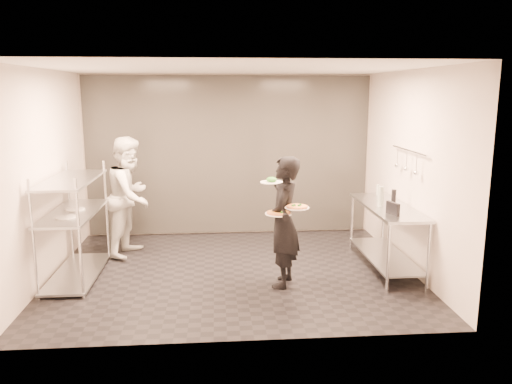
{
  "coord_description": "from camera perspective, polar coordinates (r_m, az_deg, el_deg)",
  "views": [
    {
      "loc": [
        -0.22,
        -6.68,
        2.5
      ],
      "look_at": [
        0.33,
        0.22,
        1.1
      ],
      "focal_mm": 35.0,
      "sensor_mm": 36.0,
      "label": 1
    }
  ],
  "objects": [
    {
      "name": "pass_rack",
      "position": [
        7.17,
        -20.09,
        -3.27
      ],
      "size": [
        0.6,
        1.6,
        1.5
      ],
      "color": "silver",
      "rests_on": "ground"
    },
    {
      "name": "salad_plate",
      "position": [
        6.59,
        1.79,
        1.28
      ],
      "size": [
        0.3,
        0.3,
        0.07
      ],
      "color": "white",
      "rests_on": "waiter"
    },
    {
      "name": "bottle_dark",
      "position": [
        7.3,
        15.46,
        -0.6
      ],
      "size": [
        0.07,
        0.07,
        0.22
      ],
      "primitive_type": "cylinder",
      "color": "black",
      "rests_on": "prep_counter"
    },
    {
      "name": "pizza_plate_near",
      "position": [
        6.2,
        2.59,
        -2.4
      ],
      "size": [
        0.34,
        0.34,
        0.05
      ],
      "color": "white",
      "rests_on": "waiter"
    },
    {
      "name": "prep_counter",
      "position": [
        7.35,
        14.68,
        -3.74
      ],
      "size": [
        0.6,
        1.8,
        0.92
      ],
      "color": "silver",
      "rests_on": "ground"
    },
    {
      "name": "pos_monitor",
      "position": [
        6.73,
        15.37,
        -1.84
      ],
      "size": [
        0.11,
        0.24,
        0.17
      ],
      "primitive_type": "cube",
      "rotation": [
        0.0,
        0.0,
        0.31
      ],
      "color": "black",
      "rests_on": "prep_counter"
    },
    {
      "name": "utensil_rail",
      "position": [
        7.25,
        16.9,
        3.37
      ],
      "size": [
        0.07,
        1.2,
        0.31
      ],
      "color": "silver",
      "rests_on": "room_shell"
    },
    {
      "name": "waiter",
      "position": [
        6.43,
        3.17,
        -3.46
      ],
      "size": [
        0.57,
        0.71,
        1.7
      ],
      "primitive_type": "imported",
      "rotation": [
        0.0,
        0.0,
        -1.87
      ],
      "color": "black",
      "rests_on": "ground"
    },
    {
      "name": "pizza_plate_far",
      "position": [
        6.19,
        4.71,
        -1.71
      ],
      "size": [
        0.31,
        0.31,
        0.05
      ],
      "color": "white",
      "rests_on": "waiter"
    },
    {
      "name": "bottle_clear",
      "position": [
        7.95,
        13.78,
        0.25
      ],
      "size": [
        0.05,
        0.05,
        0.17
      ],
      "primitive_type": "cylinder",
      "color": "gray",
      "rests_on": "prep_counter"
    },
    {
      "name": "chef",
      "position": [
        7.91,
        -14.17,
        -0.47
      ],
      "size": [
        0.92,
        1.05,
        1.83
      ],
      "primitive_type": "imported",
      "rotation": [
        0.0,
        0.0,
        1.28
      ],
      "color": "silver",
      "rests_on": "ground"
    },
    {
      "name": "bottle_green",
      "position": [
        7.17,
        14.08,
        -0.49
      ],
      "size": [
        0.08,
        0.08,
        0.29
      ],
      "primitive_type": "cylinder",
      "color": "gray",
      "rests_on": "prep_counter"
    },
    {
      "name": "room_shell",
      "position": [
        7.94,
        -2.96,
        3.44
      ],
      "size": [
        5.0,
        4.0,
        2.8
      ],
      "color": "black",
      "rests_on": "ground"
    }
  ]
}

